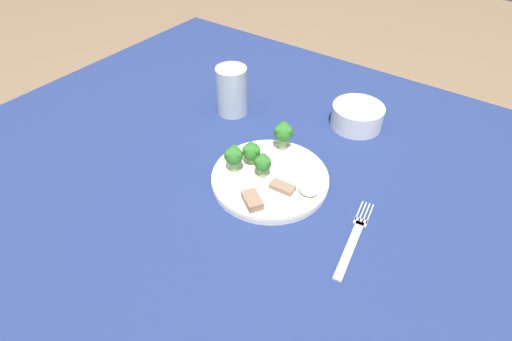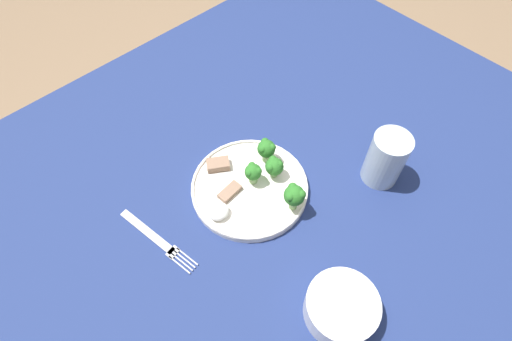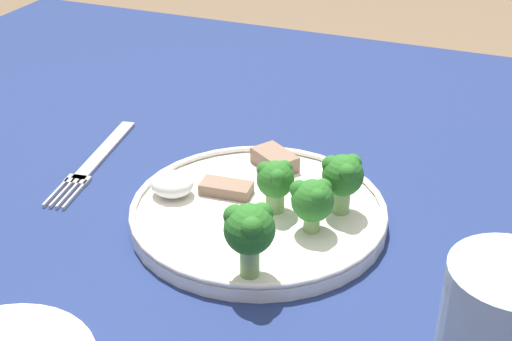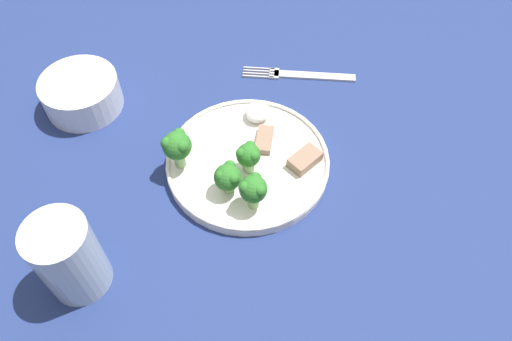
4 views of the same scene
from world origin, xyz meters
The scene contains 12 objects.
table centered at (0.00, 0.00, 0.65)m, with size 1.37×1.11×0.73m.
dinner_plate centered at (0.04, -0.02, 0.74)m, with size 0.24×0.24×0.02m.
fork centered at (0.25, -0.06, 0.73)m, with size 0.05×0.19×0.00m.
cream_bowl centered at (0.10, 0.26, 0.76)m, with size 0.12×0.12×0.05m.
drinking_glass centered at (-0.18, 0.14, 0.79)m, with size 0.08×0.08×0.12m.
broccoli_floret_near_rim_left centered at (-0.01, -0.01, 0.78)m, with size 0.04×0.04×0.05m.
broccoli_floret_center_left centered at (0.03, -0.03, 0.78)m, with size 0.04×0.03×0.05m.
broccoli_floret_back_left centered at (-0.03, -0.05, 0.78)m, with size 0.04×0.04×0.06m.
broccoli_floret_front_left centered at (0.01, 0.07, 0.79)m, with size 0.04×0.04×0.06m.
meat_slice_front_slice centered at (0.08, -0.04, 0.75)m, with size 0.05×0.03×0.01m.
meat_slice_middle_slice centered at (0.06, -0.10, 0.75)m, with size 0.05×0.05×0.02m.
sauce_dollop centered at (0.13, -0.01, 0.76)m, with size 0.04×0.04×0.02m.
Camera 4 is at (-0.38, -0.13, 1.32)m, focal length 35.00 mm.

